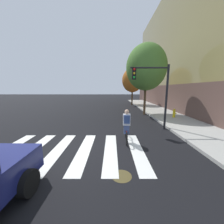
% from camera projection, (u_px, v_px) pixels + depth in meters
% --- Properties ---
extents(ground_plane, '(120.00, 120.00, 0.00)m').
position_uv_depth(ground_plane, '(73.00, 151.00, 5.76)').
color(ground_plane, black).
extents(crosswalk_stripes, '(6.39, 3.72, 0.01)m').
position_uv_depth(crosswalk_stripes, '(71.00, 150.00, 5.76)').
color(crosswalk_stripes, silver).
rests_on(crosswalk_stripes, ground).
extents(manhole_cover, '(0.64, 0.64, 0.01)m').
position_uv_depth(manhole_cover, '(121.00, 176.00, 4.07)').
color(manhole_cover, '#473D1E').
rests_on(manhole_cover, ground).
extents(cyclist, '(0.37, 1.71, 1.69)m').
position_uv_depth(cyclist, '(126.00, 126.00, 6.59)').
color(cyclist, black).
rests_on(cyclist, ground).
extents(traffic_light_near, '(2.47, 0.28, 4.20)m').
position_uv_depth(traffic_light_near, '(154.00, 86.00, 8.33)').
color(traffic_light_near, black).
rests_on(traffic_light_near, ground).
extents(fire_hydrant, '(0.33, 0.22, 0.78)m').
position_uv_depth(fire_hydrant, '(173.00, 113.00, 11.74)').
color(fire_hydrant, gold).
rests_on(fire_hydrant, sidewalk).
extents(street_tree_near, '(4.00, 4.00, 7.12)m').
position_uv_depth(street_tree_near, '(146.00, 67.00, 13.06)').
color(street_tree_near, '#4C3823').
rests_on(street_tree_near, ground).
extents(street_tree_mid, '(3.40, 3.40, 6.05)m').
position_uv_depth(street_tree_mid, '(132.00, 80.00, 21.37)').
color(street_tree_mid, '#4C3823').
rests_on(street_tree_mid, ground).
extents(corner_building, '(16.85, 25.80, 15.63)m').
position_uv_depth(corner_building, '(214.00, 55.00, 19.64)').
color(corner_building, brown).
rests_on(corner_building, ground).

